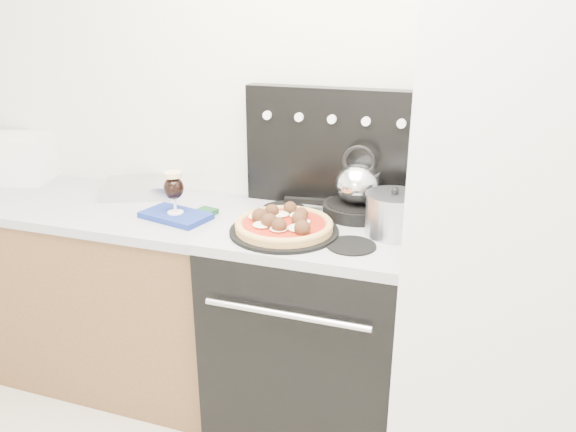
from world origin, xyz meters
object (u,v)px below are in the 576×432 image
at_px(fridge, 505,244).
at_px(pizza_pan, 284,231).
at_px(stove_body, 313,331).
at_px(tea_kettle, 358,180).
at_px(toaster_oven, 13,158).
at_px(oven_mitt, 176,216).
at_px(beer_glass, 174,192).
at_px(pizza, 284,223).
at_px(skillet, 357,209).
at_px(stock_pot, 393,216).
at_px(base_cabinet, 96,291).

xyz_separation_m(fridge, pizza_pan, (-0.79, -0.08, -0.02)).
relative_size(stove_body, tea_kettle, 4.31).
relative_size(toaster_oven, tea_kettle, 1.78).
bearing_deg(fridge, toaster_oven, 174.94).
relative_size(toaster_oven, oven_mitt, 1.28).
distance_m(beer_glass, pizza, 0.50).
xyz_separation_m(fridge, beer_glass, (-1.29, -0.03, 0.06)).
bearing_deg(skillet, oven_mitt, -162.50).
height_order(pizza_pan, pizza, pizza).
bearing_deg(beer_glass, stove_body, 5.20).
relative_size(fridge, pizza, 5.13).
xyz_separation_m(skillet, tea_kettle, (0.00, 0.00, 0.13)).
relative_size(oven_mitt, skillet, 1.01).
bearing_deg(pizza, stock_pot, 16.30).
bearing_deg(pizza, base_cabinet, 172.69).
relative_size(oven_mitt, beer_glass, 1.57).
bearing_deg(stock_pot, skillet, 136.62).
xyz_separation_m(stove_body, skillet, (0.13, 0.17, 0.51)).
distance_m(base_cabinet, tea_kettle, 1.40).
distance_m(fridge, skillet, 0.60).
bearing_deg(fridge, stock_pot, 175.00).
bearing_deg(oven_mitt, pizza, -5.96).
relative_size(fridge, beer_glass, 10.54).
bearing_deg(skillet, toaster_oven, 179.70).
xyz_separation_m(toaster_oven, beer_glass, (1.05, -0.24, 0.00)).
distance_m(stove_body, pizza, 0.54).
bearing_deg(stove_body, base_cabinet, 178.70).
distance_m(skillet, tea_kettle, 0.13).
relative_size(base_cabinet, pizza, 3.91).
bearing_deg(beer_glass, toaster_oven, 167.35).
height_order(stove_body, skillet, skillet).
distance_m(beer_glass, pizza_pan, 0.51).
bearing_deg(toaster_oven, tea_kettle, -14.09).
height_order(oven_mitt, pizza, pizza).
distance_m(toaster_oven, pizza_pan, 1.57).
height_order(base_cabinet, oven_mitt, oven_mitt).
bearing_deg(fridge, pizza_pan, -174.22).
bearing_deg(stove_body, fridge, -2.05).
height_order(stove_body, toaster_oven, toaster_oven).
bearing_deg(fridge, stove_body, 177.95).
bearing_deg(oven_mitt, skillet, 17.50).
distance_m(stove_body, oven_mitt, 0.75).
xyz_separation_m(fridge, pizza, (-0.79, -0.08, 0.01)).
relative_size(stove_body, pizza_pan, 2.11).
height_order(stove_body, oven_mitt, oven_mitt).
xyz_separation_m(pizza, tea_kettle, (0.22, 0.28, 0.11)).
bearing_deg(toaster_oven, skillet, -14.09).
bearing_deg(pizza, tea_kettle, 51.48).
bearing_deg(base_cabinet, pizza_pan, -7.31).
distance_m(base_cabinet, pizza, 1.15).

